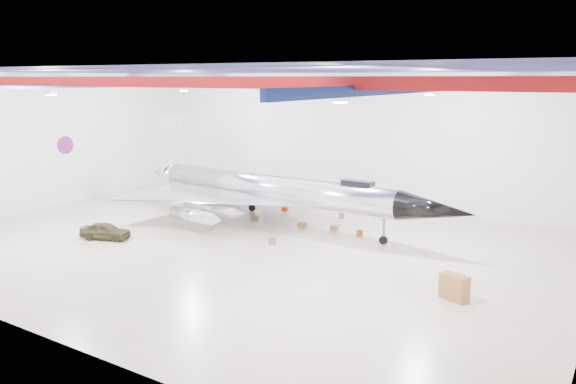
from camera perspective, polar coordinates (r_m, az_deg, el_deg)
The scene contains 17 objects.
floor at distance 36.60m, azimuth -4.73°, elevation -5.32°, with size 40.00×40.00×0.00m, color #B9A993.
wall_back at distance 48.14m, azimuth 5.96°, elevation 5.41°, with size 40.00×40.00×0.00m, color silver.
wall_left at distance 49.98m, azimuth -23.59°, elevation 4.73°, with size 30.00×30.00×0.00m, color silver.
ceiling at distance 35.04m, azimuth -5.04°, elevation 12.16°, with size 40.00×40.00×0.00m, color #0A0F38.
ceiling_structure at distance 35.04m, azimuth -5.02°, elevation 11.06°, with size 39.50×29.50×1.08m.
wall_roundel at distance 51.13m, azimuth -21.67°, elevation 4.45°, with size 1.50×1.50×0.10m, color #B21414.
jet_aircraft at distance 40.78m, azimuth -1.57°, elevation 0.02°, with size 27.41×16.24×7.47m.
jeep at distance 39.43m, azimuth -18.07°, elevation -3.77°, with size 1.34×3.33×1.14m, color #35311A.
desk at distance 28.72m, azimuth 16.53°, elevation -9.26°, with size 1.38×0.69×1.26m, color brown.
crate_ply at distance 42.61m, azimuth -3.32°, elevation -2.66°, with size 0.45×0.36×0.31m, color olive.
toolbox_red at distance 45.45m, azimuth -0.31°, elevation -1.73°, with size 0.46×0.37×0.32m, color #A43010.
engine_drum at distance 36.44m, azimuth -1.62°, elevation -5.02°, with size 0.47×0.47×0.42m, color #59595B.
parts_bin at distance 39.79m, azimuth 4.75°, elevation -3.67°, with size 0.52×0.42×0.36m, color olive.
crate_small at distance 45.26m, azimuth -5.69°, elevation -1.86°, with size 0.41×0.33×0.29m, color #59595B.
tool_chest at distance 38.68m, azimuth 7.30°, elevation -4.13°, with size 0.46×0.46×0.41m, color #A43010.
oil_barrel at distance 40.40m, azimuth 1.43°, elevation -3.39°, with size 0.54×0.43×0.38m, color olive.
spares_box at distance 43.30m, azimuth 5.45°, elevation -2.41°, with size 0.43×0.43×0.39m, color #59595B.
Camera 1 is at (21.12, -27.95, 10.60)m, focal length 35.00 mm.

